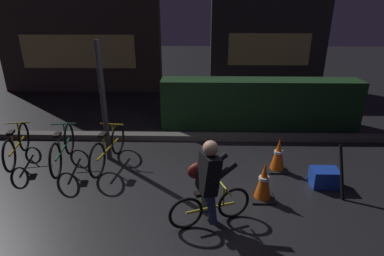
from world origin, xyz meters
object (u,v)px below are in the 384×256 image
blue_crate (324,178)px  cyclist (208,183)px  parked_bike_center_left (108,148)px  parked_bike_leftmost (17,145)px  closed_umbrella (342,172)px  traffic_cone_near (264,182)px  traffic_cone_far (278,155)px  parked_bike_left_mid (63,148)px  street_post (104,103)px

blue_crate → cyclist: 2.26m
parked_bike_center_left → cyclist: size_ratio=1.26×
parked_bike_leftmost → cyclist: size_ratio=1.18×
parked_bike_center_left → closed_umbrella: (3.93, -0.92, 0.07)m
traffic_cone_near → traffic_cone_far: 1.02m
traffic_cone_far → closed_umbrella: (0.79, -0.77, 0.10)m
parked_bike_left_mid → parked_bike_leftmost: bearing=72.2°
parked_bike_left_mid → blue_crate: parked_bike_left_mid is taller
parked_bike_left_mid → blue_crate: (4.65, -0.64, -0.19)m
parked_bike_leftmost → closed_umbrella: (5.74, -1.05, 0.08)m
traffic_cone_near → parked_bike_center_left: bearing=158.3°
parked_bike_left_mid → parked_bike_center_left: (0.85, 0.03, -0.00)m
parked_bike_left_mid → blue_crate: size_ratio=3.60×
parked_bike_center_left → cyclist: 2.49m
parked_bike_leftmost → parked_bike_center_left: (1.81, -0.13, 0.01)m
blue_crate → cyclist: size_ratio=0.35×
traffic_cone_far → blue_crate: (0.66, -0.52, -0.15)m
traffic_cone_far → closed_umbrella: closed_umbrella is taller
blue_crate → closed_umbrella: size_ratio=0.52×
parked_bike_left_mid → closed_umbrella: size_ratio=1.86×
blue_crate → parked_bike_center_left: bearing=170.0°
traffic_cone_near → blue_crate: 1.18m
parked_bike_center_left → street_post: bearing=24.5°
parked_bike_left_mid → cyclist: cyclist is taller
parked_bike_leftmost → parked_bike_center_left: bearing=-107.3°
traffic_cone_far → traffic_cone_near: bearing=-115.6°
parked_bike_left_mid → traffic_cone_far: (3.99, -0.12, -0.03)m
parked_bike_leftmost → blue_crate: (5.61, -0.80, -0.17)m
traffic_cone_far → cyclist: (-1.31, -1.51, 0.33)m
street_post → parked_bike_left_mid: street_post is taller
street_post → closed_umbrella: 4.23m
parked_bike_leftmost → street_post: bearing=-100.0°
cyclist → traffic_cone_far: bearing=28.3°
traffic_cone_far → closed_umbrella: 1.11m
street_post → traffic_cone_near: bearing=-25.1°
parked_bike_center_left → closed_umbrella: 4.04m
street_post → parked_bike_leftmost: 1.93m
closed_umbrella → cyclist: bearing=102.8°
parked_bike_center_left → parked_bike_leftmost: bearing=93.6°
traffic_cone_near → cyclist: size_ratio=0.50×
traffic_cone_far → cyclist: cyclist is taller
parked_bike_leftmost → closed_umbrella: closed_umbrella is taller
traffic_cone_far → parked_bike_left_mid: bearing=178.3°
parked_bike_center_left → traffic_cone_far: 3.15m
parked_bike_left_mid → closed_umbrella: closed_umbrella is taller
traffic_cone_near → traffic_cone_far: (0.44, 0.92, 0.00)m
parked_bike_center_left → cyclist: (1.83, -1.66, 0.30)m
parked_bike_left_mid → traffic_cone_near: 3.70m
cyclist → closed_umbrella: cyclist is taller
closed_umbrella → parked_bike_left_mid: bearing=72.9°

